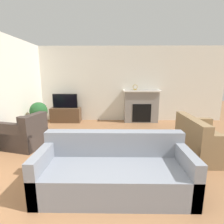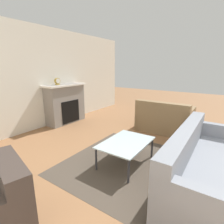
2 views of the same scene
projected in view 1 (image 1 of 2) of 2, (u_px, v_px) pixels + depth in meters
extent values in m
cube|color=silver|center=(112.00, 84.00, 6.44)|extent=(8.22, 0.06, 2.70)
cube|color=#4C4238|center=(111.00, 152.00, 3.89)|extent=(2.18, 1.88, 0.00)
cube|color=gray|center=(141.00, 106.00, 6.35)|extent=(1.20, 0.42, 1.16)
cube|color=black|center=(142.00, 113.00, 6.18)|extent=(0.66, 0.01, 0.65)
cube|color=white|center=(142.00, 91.00, 6.20)|extent=(1.32, 0.48, 0.05)
cube|color=brown|center=(66.00, 115.00, 6.38)|extent=(1.06, 0.42, 0.52)
cube|color=black|center=(65.00, 101.00, 6.27)|extent=(0.88, 0.05, 0.51)
cube|color=black|center=(65.00, 101.00, 6.24)|extent=(0.84, 0.01, 0.47)
cube|color=gray|center=(114.00, 178.00, 2.57)|extent=(2.19, 0.89, 0.42)
cube|color=gray|center=(114.00, 143.00, 2.82)|extent=(2.19, 0.20, 0.40)
cube|color=gray|center=(44.00, 170.00, 2.56)|extent=(0.14, 0.89, 0.66)
cube|color=gray|center=(185.00, 171.00, 2.53)|extent=(0.14, 0.89, 0.66)
cube|color=#8C704C|center=(205.00, 145.00, 3.76)|extent=(0.85, 1.34, 0.42)
cube|color=#8C704C|center=(191.00, 127.00, 3.68)|extent=(0.20, 1.34, 0.40)
cube|color=#8C704C|center=(222.00, 152.00, 3.15)|extent=(0.85, 0.14, 0.66)
cube|color=#8C704C|center=(193.00, 131.00, 4.32)|extent=(0.85, 0.14, 0.66)
cube|color=#3D332D|center=(25.00, 139.00, 4.16)|extent=(0.96, 0.91, 0.42)
cube|color=#3D332D|center=(34.00, 123.00, 3.99)|extent=(0.38, 0.76, 0.40)
cube|color=#3D332D|center=(33.00, 130.00, 4.41)|extent=(0.82, 0.34, 0.66)
cube|color=#3D332D|center=(14.00, 138.00, 3.85)|extent=(0.82, 0.34, 0.66)
cylinder|color=#333338|center=(89.00, 151.00, 3.53)|extent=(0.04, 0.04, 0.38)
cylinder|color=#333338|center=(133.00, 151.00, 3.52)|extent=(0.04, 0.04, 0.38)
cylinder|color=#333338|center=(92.00, 140.00, 4.12)|extent=(0.04, 0.04, 0.38)
cylinder|color=#333338|center=(131.00, 140.00, 4.11)|extent=(0.04, 0.04, 0.38)
cube|color=silver|center=(111.00, 136.00, 3.78)|extent=(0.98, 0.68, 0.02)
cylinder|color=#AD704C|center=(40.00, 126.00, 5.44)|extent=(0.30, 0.30, 0.25)
cylinder|color=#4C3823|center=(39.00, 120.00, 5.40)|extent=(0.03, 0.03, 0.16)
sphere|color=#235628|center=(39.00, 111.00, 5.34)|extent=(0.52, 0.52, 0.52)
cube|color=#B79338|center=(135.00, 90.00, 6.23)|extent=(0.11, 0.07, 0.03)
cylinder|color=#B79338|center=(135.00, 87.00, 6.21)|extent=(0.16, 0.07, 0.16)
cylinder|color=white|center=(135.00, 87.00, 6.17)|extent=(0.13, 0.00, 0.13)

